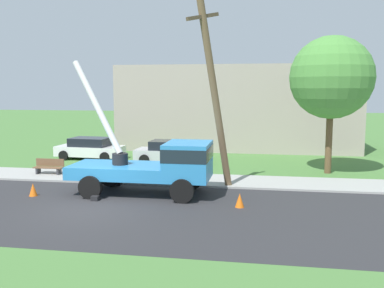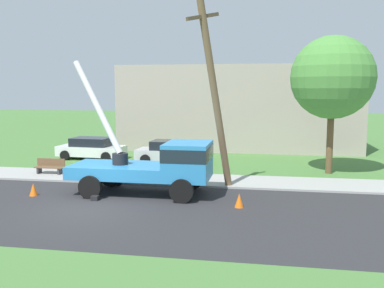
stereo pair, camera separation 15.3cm
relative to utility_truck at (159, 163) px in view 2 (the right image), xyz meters
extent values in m
plane|color=#477538|center=(-2.14, 9.32, -1.41)|extent=(120.00, 120.00, 0.00)
cube|color=#2B2B2D|center=(-2.14, -2.68, -1.40)|extent=(80.00, 8.54, 0.01)
cube|color=#9E9E99|center=(-2.14, 3.02, -1.36)|extent=(80.00, 2.86, 0.10)
cube|color=#2D84C6|center=(-1.80, -0.01, -0.38)|extent=(4.31, 2.42, 0.55)
cube|color=#2D84C6|center=(1.30, -0.02, 0.14)|extent=(1.91, 2.41, 1.60)
cube|color=#19232D|center=(1.30, -0.02, 0.49)|extent=(1.93, 2.43, 0.56)
cylinder|color=black|center=(-1.78, -0.01, 0.14)|extent=(0.70, 0.70, 0.50)
cylinder|color=silver|center=(-3.06, 0.65, 2.44)|extent=(2.88, 1.67, 4.26)
cube|color=black|center=(-2.41, -1.46, -1.31)|extent=(0.30, 0.30, 0.20)
cube|color=black|center=(-2.40, 1.44, -1.31)|extent=(0.30, 0.30, 0.20)
cylinder|color=black|center=(1.25, -1.22, -0.91)|extent=(1.00, 0.30, 1.00)
cylinder|color=black|center=(1.26, 1.18, -0.91)|extent=(1.00, 0.30, 1.00)
cylinder|color=black|center=(-2.72, -1.20, -0.91)|extent=(1.00, 0.30, 1.00)
cylinder|color=black|center=(-2.71, 1.20, -0.91)|extent=(1.00, 0.30, 1.00)
cylinder|color=brown|center=(2.29, 1.25, 2.98)|extent=(1.69, 1.96, 8.85)
cube|color=brown|center=(1.82, 0.67, 6.32)|extent=(1.26, 1.49, 0.55)
cone|color=orange|center=(3.62, -1.50, -1.13)|extent=(0.36, 0.36, 0.56)
cone|color=orange|center=(-5.38, -1.17, -1.13)|extent=(0.36, 0.36, 0.56)
cube|color=silver|center=(-6.85, 8.68, -0.86)|extent=(4.51, 2.08, 0.65)
cube|color=black|center=(-6.85, 8.68, -0.26)|extent=(2.57, 1.81, 0.55)
cylinder|color=black|center=(-5.46, 7.68, -1.09)|extent=(0.64, 0.22, 0.64)
cylinder|color=black|center=(-5.35, 9.48, -1.09)|extent=(0.64, 0.22, 0.64)
cylinder|color=black|center=(-8.36, 7.87, -1.09)|extent=(0.64, 0.22, 0.64)
cylinder|color=black|center=(-8.24, 9.67, -1.09)|extent=(0.64, 0.22, 0.64)
cube|color=#B7B7BF|center=(-1.20, 7.95, -0.86)|extent=(4.46, 1.96, 0.65)
cube|color=black|center=(-1.20, 7.95, -0.26)|extent=(2.52, 1.74, 0.55)
cylinder|color=black|center=(0.21, 7.00, -1.09)|extent=(0.64, 0.22, 0.64)
cylinder|color=black|center=(0.28, 8.80, -1.09)|extent=(0.64, 0.22, 0.64)
cylinder|color=black|center=(-2.69, 7.11, -1.09)|extent=(0.64, 0.22, 0.64)
cylinder|color=black|center=(-2.62, 8.91, -1.09)|extent=(0.64, 0.22, 0.64)
cube|color=brown|center=(-6.86, 3.02, -0.96)|extent=(1.60, 0.44, 0.06)
cube|color=brown|center=(-6.86, 3.22, -0.71)|extent=(1.60, 0.06, 0.40)
cube|color=#333338|center=(-7.46, 3.02, -1.18)|extent=(0.10, 0.40, 0.45)
cube|color=#333338|center=(-6.26, 3.02, -1.18)|extent=(0.10, 0.40, 0.45)
cylinder|color=brown|center=(8.07, 6.24, 1.05)|extent=(0.36, 0.36, 4.91)
sphere|color=#4C8C3D|center=(8.07, 6.24, 3.85)|extent=(4.49, 4.49, 4.49)
cube|color=#A5998C|center=(2.42, 15.67, 1.79)|extent=(18.00, 6.00, 6.40)
camera|label=1|loc=(4.45, -18.04, 3.25)|focal=40.04mm
camera|label=2|loc=(4.60, -18.01, 3.25)|focal=40.04mm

